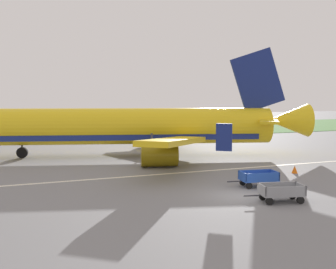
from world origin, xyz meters
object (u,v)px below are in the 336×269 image
baggage_cart_nearest (281,192)px  baggage_cart_second_in_row (258,178)px  airplane (136,127)px  traffic_cone_near_plane (295,169)px

baggage_cart_nearest → baggage_cart_second_in_row: (1.13, 4.03, 0.00)m
baggage_cart_nearest → airplane: bearing=96.8°
airplane → baggage_cart_nearest: 21.14m
baggage_cart_nearest → baggage_cart_second_in_row: bearing=74.3°
airplane → traffic_cone_near_plane: 16.71m
airplane → traffic_cone_near_plane: (9.20, -13.68, -2.74)m
baggage_cart_nearest → traffic_cone_near_plane: size_ratio=5.79×
baggage_cart_second_in_row → traffic_cone_near_plane: (5.60, 3.15, -0.29)m
airplane → baggage_cart_second_in_row: bearing=-77.9°
airplane → traffic_cone_near_plane: bearing=-56.1°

